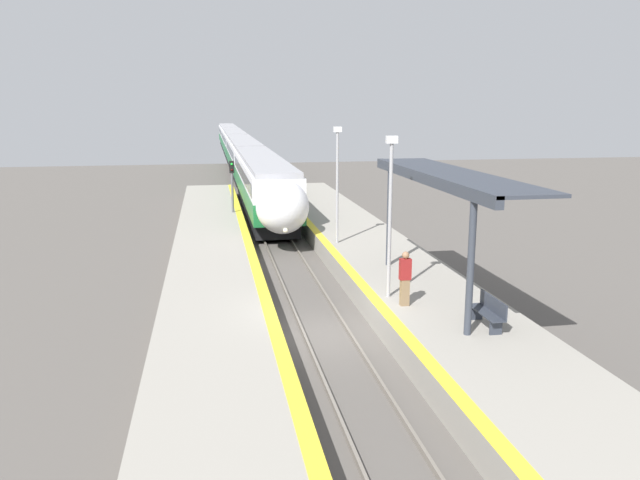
# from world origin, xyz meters

# --- Properties ---
(ground_plane) EXTENTS (120.00, 120.00, 0.00)m
(ground_plane) POSITION_xyz_m (0.00, 0.00, 0.00)
(ground_plane) COLOR #56514C
(rail_left) EXTENTS (0.08, 90.00, 0.15)m
(rail_left) POSITION_xyz_m (-0.72, 0.00, 0.07)
(rail_left) COLOR slate
(rail_left) RESTS_ON ground_plane
(rail_right) EXTENTS (0.08, 90.00, 0.15)m
(rail_right) POSITION_xyz_m (0.72, 0.00, 0.07)
(rail_right) COLOR slate
(rail_right) RESTS_ON ground_plane
(train) EXTENTS (2.74, 88.79, 3.80)m
(train) POSITION_xyz_m (0.00, 54.48, 2.18)
(train) COLOR black
(train) RESTS_ON ground_plane
(platform_right) EXTENTS (4.27, 64.00, 0.86)m
(platform_right) POSITION_xyz_m (3.72, 0.00, 0.43)
(platform_right) COLOR gray
(platform_right) RESTS_ON ground_plane
(platform_left) EXTENTS (3.64, 64.00, 0.86)m
(platform_left) POSITION_xyz_m (-3.41, 0.00, 0.43)
(platform_left) COLOR gray
(platform_left) RESTS_ON ground_plane
(platform_bench) EXTENTS (0.44, 1.70, 0.89)m
(platform_bench) POSITION_xyz_m (4.34, -2.39, 1.33)
(platform_bench) COLOR #2D333D
(platform_bench) RESTS_ON platform_right
(person_waiting) EXTENTS (0.36, 0.23, 1.77)m
(person_waiting) POSITION_xyz_m (2.54, -0.06, 1.78)
(person_waiting) COLOR #7F6647
(person_waiting) RESTS_ON platform_right
(railway_signal) EXTENTS (0.28, 0.28, 3.92)m
(railway_signal) POSITION_xyz_m (-2.13, 18.77, 2.42)
(railway_signal) COLOR #59595E
(railway_signal) RESTS_ON ground_plane
(lamppost_near) EXTENTS (0.36, 0.20, 5.34)m
(lamppost_near) POSITION_xyz_m (2.29, 0.92, 3.91)
(lamppost_near) COLOR #9E9EA3
(lamppost_near) RESTS_ON platform_right
(lamppost_mid) EXTENTS (0.36, 0.20, 5.34)m
(lamppost_mid) POSITION_xyz_m (2.29, 9.41, 3.91)
(lamppost_mid) COLOR #9E9EA3
(lamppost_mid) RESTS_ON platform_right
(station_canopy) EXTENTS (2.02, 10.88, 4.13)m
(station_canopy) POSITION_xyz_m (4.06, 1.08, 4.70)
(station_canopy) COLOR #333842
(station_canopy) RESTS_ON platform_right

